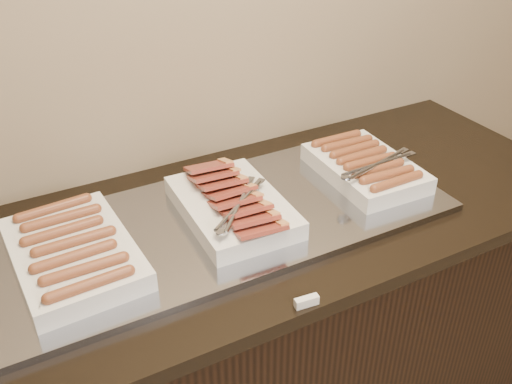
# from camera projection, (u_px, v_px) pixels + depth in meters

# --- Properties ---
(counter) EXTENTS (2.06, 0.76, 0.90)m
(counter) POSITION_uv_depth(u_px,v_px,m) (236.00, 341.00, 1.74)
(counter) COLOR black
(counter) RESTS_ON ground
(warming_tray) EXTENTS (1.20, 0.50, 0.02)m
(warming_tray) POSITION_uv_depth(u_px,v_px,m) (223.00, 221.00, 1.49)
(warming_tray) COLOR #9699A4
(warming_tray) RESTS_ON counter
(dish_left) EXTENTS (0.27, 0.40, 0.07)m
(dish_left) POSITION_uv_depth(u_px,v_px,m) (73.00, 252.00, 1.31)
(dish_left) COLOR silver
(dish_left) RESTS_ON warming_tray
(dish_center) EXTENTS (0.26, 0.40, 0.09)m
(dish_center) POSITION_uv_depth(u_px,v_px,m) (233.00, 205.00, 1.47)
(dish_center) COLOR silver
(dish_center) RESTS_ON warming_tray
(dish_right) EXTENTS (0.27, 0.35, 0.08)m
(dish_right) POSITION_uv_depth(u_px,v_px,m) (366.00, 166.00, 1.64)
(dish_right) COLOR silver
(dish_right) RESTS_ON warming_tray
(label_holder) EXTENTS (0.06, 0.02, 0.02)m
(label_holder) POSITION_uv_depth(u_px,v_px,m) (307.00, 301.00, 1.23)
(label_holder) COLOR silver
(label_holder) RESTS_ON counter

